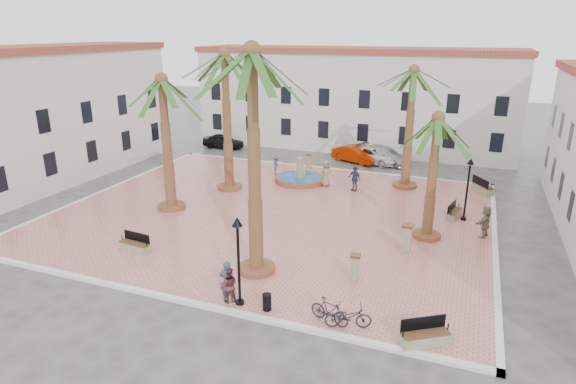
% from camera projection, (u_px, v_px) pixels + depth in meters
% --- Properties ---
extents(ground, '(120.00, 120.00, 0.00)m').
position_uv_depth(ground, '(273.00, 214.00, 30.44)').
color(ground, '#56544F').
rests_on(ground, ground).
extents(plaza, '(26.00, 22.00, 0.15)m').
position_uv_depth(plaza, '(273.00, 213.00, 30.42)').
color(plaza, '#DD7C72').
rests_on(plaza, ground).
extents(kerb_n, '(26.30, 0.30, 0.16)m').
position_uv_depth(kerb_n, '(325.00, 168.00, 40.12)').
color(kerb_n, silver).
rests_on(kerb_n, ground).
extents(kerb_s, '(26.30, 0.30, 0.16)m').
position_uv_depth(kerb_s, '(174.00, 299.00, 20.71)').
color(kerb_s, silver).
rests_on(kerb_s, ground).
extents(kerb_e, '(0.30, 22.30, 0.16)m').
position_uv_depth(kerb_e, '(495.00, 244.00, 25.95)').
color(kerb_e, silver).
rests_on(kerb_e, ground).
extents(kerb_w, '(0.30, 22.30, 0.16)m').
position_uv_depth(kerb_w, '(108.00, 189.00, 34.88)').
color(kerb_w, silver).
rests_on(kerb_w, ground).
extents(building_north, '(30.40, 7.40, 9.50)m').
position_uv_depth(building_north, '(353.00, 98.00, 46.56)').
color(building_north, silver).
rests_on(building_north, ground).
extents(building_west, '(6.40, 24.40, 10.00)m').
position_uv_depth(building_west, '(35.00, 116.00, 35.35)').
color(building_west, silver).
rests_on(building_west, ground).
extents(fountain, '(3.78, 3.78, 1.95)m').
position_uv_depth(fountain, '(300.00, 178.00, 36.34)').
color(fountain, brown).
rests_on(fountain, plaza).
extents(palm_nw, '(5.74, 5.74, 9.81)m').
position_uv_depth(palm_nw, '(225.00, 69.00, 32.13)').
color(palm_nw, brown).
rests_on(palm_nw, plaza).
extents(palm_sw, '(5.76, 5.76, 8.56)m').
position_uv_depth(palm_sw, '(163.00, 95.00, 28.72)').
color(palm_sw, brown).
rests_on(palm_sw, plaza).
extents(palm_s, '(5.75, 5.75, 10.54)m').
position_uv_depth(palm_s, '(252.00, 76.00, 20.05)').
color(palm_s, brown).
rests_on(palm_s, plaza).
extents(palm_e, '(5.03, 5.03, 7.02)m').
position_uv_depth(palm_e, '(437.00, 133.00, 24.84)').
color(palm_e, brown).
rests_on(palm_e, plaza).
extents(palm_ne, '(5.66, 5.66, 8.73)m').
position_uv_depth(palm_ne, '(413.00, 84.00, 32.86)').
color(palm_ne, brown).
rests_on(palm_ne, plaza).
extents(bench_s, '(1.83, 0.72, 0.94)m').
position_uv_depth(bench_s, '(135.00, 246.00, 25.02)').
color(bench_s, gray).
rests_on(bench_s, plaza).
extents(bench_se, '(1.89, 1.52, 0.99)m').
position_uv_depth(bench_se, '(425.00, 337.00, 17.58)').
color(bench_se, gray).
rests_on(bench_se, plaza).
extents(bench_e, '(0.91, 1.76, 0.89)m').
position_uv_depth(bench_e, '(454.00, 213.00, 29.47)').
color(bench_e, gray).
rests_on(bench_e, plaza).
extents(bench_ne, '(1.61, 2.02, 1.06)m').
position_uv_depth(bench_ne, '(482.00, 188.00, 34.01)').
color(bench_ne, gray).
rests_on(bench_ne, plaza).
extents(lamppost_s, '(0.43, 0.43, 3.94)m').
position_uv_depth(lamppost_s, '(238.00, 246.00, 19.37)').
color(lamppost_s, black).
rests_on(lamppost_s, plaza).
extents(lamppost_e, '(0.42, 0.42, 3.88)m').
position_uv_depth(lamppost_e, '(469.00, 178.00, 28.30)').
color(lamppost_e, black).
rests_on(lamppost_e, plaza).
extents(bollard_se, '(0.52, 0.52, 1.30)m').
position_uv_depth(bollard_se, '(355.00, 267.00, 21.92)').
color(bollard_se, gray).
rests_on(bollard_se, plaza).
extents(bollard_n, '(0.50, 0.50, 1.24)m').
position_uv_depth(bollard_n, '(309.00, 161.00, 39.62)').
color(bollard_n, gray).
rests_on(bollard_n, plaza).
extents(bollard_e, '(0.58, 0.58, 1.54)m').
position_uv_depth(bollard_e, '(407.00, 238.00, 24.65)').
color(bollard_e, gray).
rests_on(bollard_e, plaza).
extents(litter_bin, '(0.37, 0.37, 0.72)m').
position_uv_depth(litter_bin, '(267.00, 302.00, 19.68)').
color(litter_bin, black).
rests_on(litter_bin, plaza).
extents(cyclist_a, '(0.77, 0.60, 1.87)m').
position_uv_depth(cyclist_a, '(228.00, 282.00, 20.11)').
color(cyclist_a, '#33394D').
rests_on(cyclist_a, plaza).
extents(bicycle_a, '(1.92, 1.20, 0.95)m').
position_uv_depth(bicycle_a, '(348.00, 317.00, 18.48)').
color(bicycle_a, black).
rests_on(bicycle_a, plaza).
extents(cyclist_b, '(0.95, 0.86, 1.58)m').
position_uv_depth(cyclist_b, '(229.00, 285.00, 20.14)').
color(cyclist_b, '#572726').
rests_on(cyclist_b, plaza).
extents(bicycle_b, '(1.79, 0.97, 1.04)m').
position_uv_depth(bicycle_b, '(330.00, 311.00, 18.77)').
color(bicycle_b, black).
rests_on(bicycle_b, plaza).
extents(pedestrian_fountain_a, '(1.09, 1.07, 1.90)m').
position_uv_depth(pedestrian_fountain_a, '(326.00, 174.00, 35.11)').
color(pedestrian_fountain_a, '#8E705C').
rests_on(pedestrian_fountain_a, plaza).
extents(pedestrian_fountain_b, '(1.15, 0.90, 1.82)m').
position_uv_depth(pedestrian_fountain_b, '(354.00, 178.00, 34.10)').
color(pedestrian_fountain_b, '#33425D').
rests_on(pedestrian_fountain_b, plaza).
extents(pedestrian_north, '(0.69, 1.10, 1.64)m').
position_uv_depth(pedestrian_north, '(276.00, 165.00, 37.81)').
color(pedestrian_north, '#4B4B4F').
rests_on(pedestrian_north, plaza).
extents(pedestrian_east, '(1.09, 1.76, 1.81)m').
position_uv_depth(pedestrian_east, '(485.00, 222.00, 26.47)').
color(pedestrian_east, '#7C6C60').
rests_on(pedestrian_east, plaza).
extents(car_black, '(4.07, 1.66, 1.38)m').
position_uv_depth(car_black, '(223.00, 141.00, 47.18)').
color(car_black, black).
rests_on(car_black, ground).
extents(car_red, '(4.50, 2.96, 1.40)m').
position_uv_depth(car_red, '(355.00, 154.00, 42.09)').
color(car_red, '#981D00').
rests_on(car_red, ground).
extents(car_silver, '(5.44, 3.83, 1.46)m').
position_uv_depth(car_silver, '(384.00, 155.00, 41.81)').
color(car_silver, '#AAABB3').
rests_on(car_silver, ground).
extents(car_white, '(5.39, 3.61, 1.37)m').
position_uv_depth(car_white, '(373.00, 155.00, 41.86)').
color(car_white, silver).
rests_on(car_white, ground).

